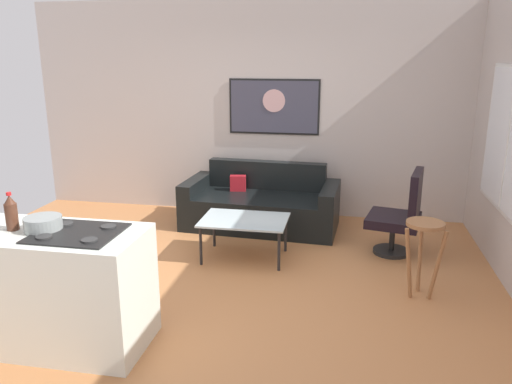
% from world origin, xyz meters
% --- Properties ---
extents(ground, '(6.40, 6.40, 0.04)m').
position_xyz_m(ground, '(0.00, 0.00, -0.02)').
color(ground, '#BC7846').
extents(back_wall, '(6.40, 0.05, 2.80)m').
position_xyz_m(back_wall, '(0.00, 2.42, 1.40)').
color(back_wall, beige).
rests_on(back_wall, ground).
extents(couch, '(1.95, 1.00, 0.78)m').
position_xyz_m(couch, '(0.04, 1.80, 0.27)').
color(couch, black).
rests_on(couch, ground).
extents(coffee_table, '(0.91, 0.63, 0.44)m').
position_xyz_m(coffee_table, '(0.05, 0.75, 0.40)').
color(coffee_table, silver).
rests_on(coffee_table, ground).
extents(armchair, '(0.65, 0.66, 0.94)m').
position_xyz_m(armchair, '(1.68, 1.16, 0.46)').
color(armchair, black).
rests_on(armchair, ground).
extents(bar_stool, '(0.38, 0.37, 0.71)m').
position_xyz_m(bar_stool, '(1.78, 0.18, 0.55)').
color(bar_stool, '#99643D').
rests_on(bar_stool, ground).
extents(kitchen_counter, '(1.43, 0.67, 0.91)m').
position_xyz_m(kitchen_counter, '(-1.03, -1.10, 0.45)').
color(kitchen_counter, white).
rests_on(kitchen_counter, ground).
extents(soda_bottle_2, '(0.09, 0.09, 0.28)m').
position_xyz_m(soda_bottle_2, '(-1.28, -1.11, 1.02)').
color(soda_bottle_2, '#502C1D').
rests_on(soda_bottle_2, kitchen_counter).
extents(mixing_bowl, '(0.27, 0.27, 0.10)m').
position_xyz_m(mixing_bowl, '(-1.05, -1.08, 0.94)').
color(mixing_bowl, '#909896').
rests_on(mixing_bowl, kitchen_counter).
extents(wall_painting, '(1.19, 0.03, 0.72)m').
position_xyz_m(wall_painting, '(0.11, 2.38, 1.45)').
color(wall_painting, black).
extents(window, '(0.03, 1.60, 1.41)m').
position_xyz_m(window, '(2.59, 0.90, 1.33)').
color(window, silver).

